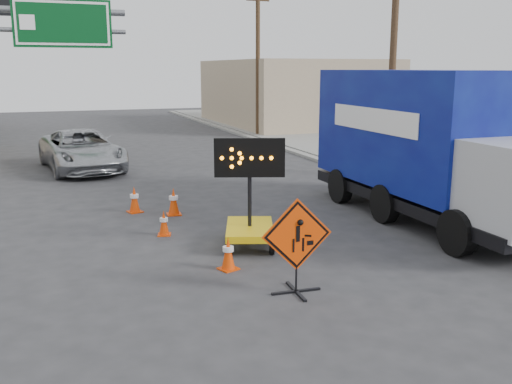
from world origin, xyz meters
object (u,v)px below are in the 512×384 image
construction_sign (297,244)px  box_truck (426,153)px  arrow_board (250,222)px  pickup_truck (82,150)px

construction_sign → box_truck: box_truck is taller
construction_sign → arrow_board: arrow_board is taller
arrow_board → box_truck: 5.44m
pickup_truck → box_truck: (8.17, -11.27, 1.00)m
pickup_truck → construction_sign: bearing=-86.8°
construction_sign → pickup_truck: (-2.75, 14.86, -0.13)m
pickup_truck → box_truck: 13.96m
construction_sign → box_truck: size_ratio=0.21×
arrow_board → pickup_truck: arrow_board is taller
arrow_board → box_truck: size_ratio=0.30×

